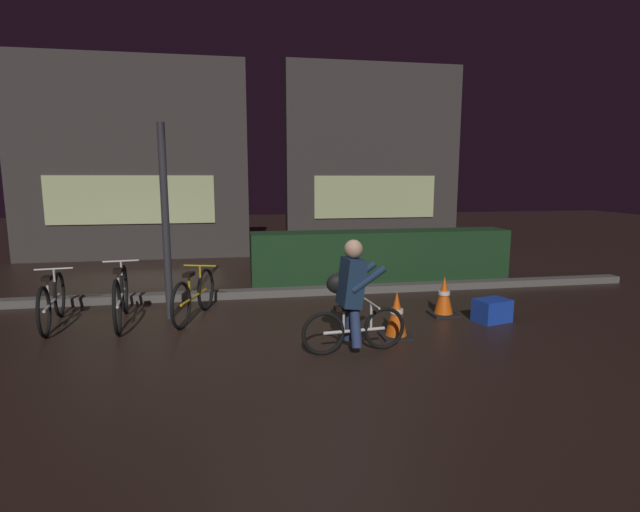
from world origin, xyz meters
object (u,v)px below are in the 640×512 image
(parked_bike_center_left, at_px, (194,296))
(parked_bike_left_mid, at_px, (121,296))
(street_post, at_px, (166,223))
(parked_bike_leftmost, at_px, (52,301))
(traffic_cone_near, at_px, (396,315))
(cyclist, at_px, (352,296))
(traffic_cone_far, at_px, (444,297))
(blue_crate, at_px, (492,310))

(parked_bike_center_left, bearing_deg, parked_bike_left_mid, 108.09)
(street_post, distance_m, parked_bike_center_left, 1.04)
(parked_bike_center_left, bearing_deg, parked_bike_leftmost, 107.11)
(parked_bike_left_mid, relative_size, traffic_cone_near, 3.04)
(traffic_cone_near, xyz_separation_m, cyclist, (-0.65, -0.38, 0.36))
(parked_bike_leftmost, bearing_deg, parked_bike_left_mid, -98.48)
(parked_bike_left_mid, bearing_deg, traffic_cone_near, -116.65)
(parked_bike_center_left, height_order, traffic_cone_far, parked_bike_center_left)
(traffic_cone_far, bearing_deg, parked_bike_left_mid, 174.65)
(parked_bike_left_mid, height_order, traffic_cone_far, parked_bike_left_mid)
(traffic_cone_near, bearing_deg, traffic_cone_far, 39.42)
(parked_bike_center_left, distance_m, traffic_cone_far, 3.43)
(parked_bike_left_mid, height_order, traffic_cone_near, parked_bike_left_mid)
(traffic_cone_near, bearing_deg, street_post, 154.88)
(street_post, relative_size, traffic_cone_near, 4.62)
(parked_bike_leftmost, bearing_deg, traffic_cone_far, -102.37)
(traffic_cone_near, relative_size, traffic_cone_far, 1.02)
(street_post, height_order, parked_bike_leftmost, street_post)
(traffic_cone_near, distance_m, cyclist, 0.83)
(street_post, relative_size, cyclist, 2.09)
(parked_bike_leftmost, bearing_deg, traffic_cone_near, -113.73)
(traffic_cone_near, bearing_deg, blue_crate, 15.22)
(parked_bike_center_left, relative_size, traffic_cone_far, 2.65)
(traffic_cone_near, height_order, blue_crate, traffic_cone_near)
(parked_bike_leftmost, relative_size, traffic_cone_far, 2.79)
(street_post, bearing_deg, parked_bike_left_mid, -169.94)
(parked_bike_left_mid, distance_m, traffic_cone_near, 3.58)
(parked_bike_left_mid, xyz_separation_m, parked_bike_center_left, (0.93, 0.02, -0.04))
(street_post, distance_m, blue_crate, 4.49)
(street_post, relative_size, blue_crate, 5.91)
(parked_bike_left_mid, relative_size, parked_bike_center_left, 1.17)
(parked_bike_center_left, relative_size, blue_crate, 3.33)
(parked_bike_left_mid, bearing_deg, traffic_cone_far, -102.48)
(parked_bike_left_mid, bearing_deg, parked_bike_center_left, -95.77)
(traffic_cone_far, distance_m, blue_crate, 0.65)
(parked_bike_leftmost, height_order, parked_bike_left_mid, parked_bike_left_mid)
(traffic_cone_far, bearing_deg, parked_bike_center_left, 172.83)
(parked_bike_center_left, distance_m, blue_crate, 4.00)
(traffic_cone_near, distance_m, blue_crate, 1.53)
(parked_bike_center_left, bearing_deg, cyclist, -114.95)
(street_post, height_order, parked_bike_left_mid, street_post)
(street_post, height_order, cyclist, street_post)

